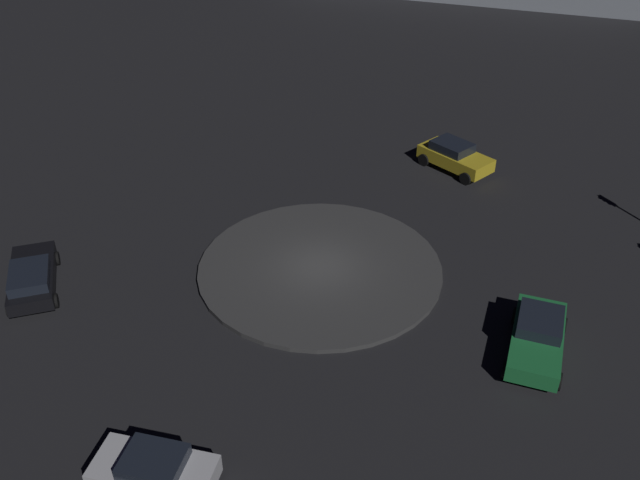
# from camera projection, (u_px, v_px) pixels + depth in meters

# --- Properties ---
(ground_plane) EXTENTS (119.77, 119.77, 0.00)m
(ground_plane) POSITION_uv_depth(u_px,v_px,m) (320.00, 270.00, 31.12)
(ground_plane) COLOR black
(roundabout_island) EXTENTS (11.09, 11.09, 0.21)m
(roundabout_island) POSITION_uv_depth(u_px,v_px,m) (320.00, 268.00, 31.06)
(roundabout_island) COLOR #383838
(roundabout_island) RESTS_ON ground_plane
(car_silver) EXTENTS (3.97, 3.90, 1.44)m
(car_silver) POSITION_uv_depth(u_px,v_px,m) (154.00, 471.00, 21.11)
(car_silver) COLOR silver
(car_silver) RESTS_ON ground_plane
(car_yellow) EXTENTS (4.44, 2.62, 1.60)m
(car_yellow) POSITION_uv_depth(u_px,v_px,m) (455.00, 156.00, 38.75)
(car_yellow) COLOR gold
(car_yellow) RESTS_ON ground_plane
(car_green) EXTENTS (4.25, 4.72, 1.50)m
(car_green) POSITION_uv_depth(u_px,v_px,m) (538.00, 337.00, 26.20)
(car_green) COLOR #1E7238
(car_green) RESTS_ON ground_plane
(car_black) EXTENTS (4.81, 3.02, 1.37)m
(car_black) POSITION_uv_depth(u_px,v_px,m) (32.00, 277.00, 29.46)
(car_black) COLOR black
(car_black) RESTS_ON ground_plane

